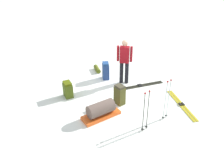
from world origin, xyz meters
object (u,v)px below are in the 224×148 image
at_px(ski_poles_planted_far, 146,109).
at_px(gear_sled, 101,110).
at_px(ski_pair_near, 140,86).
at_px(backpack_large_dark, 120,95).
at_px(sleeping_mat_rolled, 97,69).
at_px(ski_pair_far, 181,105).
at_px(ski_poles_planted_near, 167,98).
at_px(skier_standing, 124,60).
at_px(backpack_small_spare, 68,89).
at_px(backpack_bright, 106,71).

bearing_deg(ski_poles_planted_far, gear_sled, -48.20).
distance_m(ski_pair_near, gear_sled, 2.28).
distance_m(backpack_large_dark, sleeping_mat_rolled, 2.58).
bearing_deg(ski_pair_near, backpack_large_dark, 32.31).
xyz_separation_m(ski_poles_planted_far, gear_sled, (0.90, -1.01, -0.46)).
height_order(ski_pair_far, ski_poles_planted_near, ski_poles_planted_near).
xyz_separation_m(ski_pair_far, gear_sled, (2.60, -0.44, 0.21)).
height_order(ski_pair_near, backpack_large_dark, backpack_large_dark).
bearing_deg(sleeping_mat_rolled, ski_poles_planted_far, 89.88).
bearing_deg(ski_pair_far, gear_sled, -9.50).
xyz_separation_m(skier_standing, ski_poles_planted_far, (0.62, 2.64, -0.27)).
xyz_separation_m(ski_poles_planted_near, sleeping_mat_rolled, (0.80, -3.78, -0.62)).
xyz_separation_m(skier_standing, ski_pair_near, (-0.43, 0.48, -0.94)).
distance_m(backpack_large_dark, backpack_small_spare, 1.79).
height_order(ski_poles_planted_near, ski_poles_planted_far, ski_poles_planted_near).
xyz_separation_m(ski_poles_planted_near, gear_sled, (1.71, -0.79, -0.49)).
relative_size(ski_pair_near, gear_sled, 1.54).
relative_size(backpack_large_dark, backpack_bright, 0.98).
relative_size(ski_poles_planted_near, sleeping_mat_rolled, 2.33).
xyz_separation_m(backpack_small_spare, ski_poles_planted_far, (-1.55, 2.48, 0.42)).
height_order(backpack_large_dark, gear_sled, backpack_large_dark).
bearing_deg(ski_poles_planted_near, backpack_large_dark, -52.99).
relative_size(backpack_small_spare, ski_poles_planted_near, 0.43).
bearing_deg(skier_standing, backpack_bright, -48.22).
bearing_deg(backpack_small_spare, sleeping_mat_rolled, -136.08).
relative_size(backpack_small_spare, ski_poles_planted_far, 0.45).
xyz_separation_m(ski_pair_near, backpack_bright, (0.95, -1.06, 0.32)).
bearing_deg(gear_sled, skier_standing, -133.01).
relative_size(backpack_small_spare, gear_sled, 0.45).
height_order(skier_standing, ski_pair_far, skier_standing).
distance_m(ski_pair_near, sleeping_mat_rolled, 2.11).
distance_m(backpack_large_dark, ski_poles_planted_near, 1.57).
relative_size(gear_sled, sleeping_mat_rolled, 2.22).
distance_m(ski_pair_far, gear_sled, 2.65).
height_order(backpack_large_dark, ski_poles_planted_far, ski_poles_planted_far).
xyz_separation_m(skier_standing, backpack_small_spare, (2.18, 0.15, -0.68)).
relative_size(ski_pair_near, ski_poles_planted_far, 1.52).
bearing_deg(ski_poles_planted_far, backpack_bright, -91.87).
xyz_separation_m(ski_pair_near, ski_poles_planted_far, (1.05, 2.16, 0.68)).
bearing_deg(backpack_bright, skier_standing, 131.78).
relative_size(skier_standing, backpack_bright, 2.48).
xyz_separation_m(skier_standing, ski_poles_planted_near, (-0.18, 2.42, -0.24)).
distance_m(ski_pair_far, backpack_large_dark, 2.03).
height_order(backpack_small_spare, gear_sled, backpack_small_spare).
bearing_deg(skier_standing, ski_poles_planted_far, 76.71).
distance_m(skier_standing, ski_poles_planted_near, 2.44).
height_order(ski_pair_far, gear_sled, gear_sled).
xyz_separation_m(skier_standing, sleeping_mat_rolled, (0.61, -1.35, -0.86)).
relative_size(ski_pair_near, backpack_bright, 2.75).
xyz_separation_m(ski_pair_far, backpack_bright, (1.60, -2.65, 0.32)).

